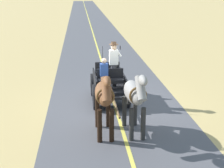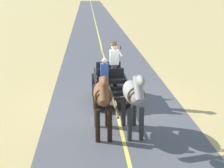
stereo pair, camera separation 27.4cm
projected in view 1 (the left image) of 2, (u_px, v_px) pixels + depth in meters
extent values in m
plane|color=tan|center=(114.00, 103.00, 13.01)|extent=(200.00, 200.00, 0.00)
cube|color=#4C4C51|center=(114.00, 103.00, 13.01)|extent=(5.21, 160.00, 0.01)
cube|color=#DBCC4C|center=(114.00, 103.00, 13.01)|extent=(0.12, 160.00, 0.00)
cube|color=black|center=(109.00, 86.00, 13.10)|extent=(1.23, 2.21, 0.12)
cube|color=black|center=(123.00, 79.00, 13.07)|extent=(0.09, 2.09, 0.44)
cube|color=black|center=(95.00, 79.00, 12.95)|extent=(0.09, 2.09, 0.44)
cube|color=black|center=(112.00, 98.00, 11.97)|extent=(1.08, 0.25, 0.08)
cube|color=black|center=(106.00, 81.00, 14.29)|extent=(0.72, 0.21, 0.06)
cube|color=black|center=(111.00, 81.00, 12.41)|extent=(1.02, 0.37, 0.14)
cube|color=black|center=(110.00, 74.00, 12.51)|extent=(1.02, 0.09, 0.44)
cube|color=black|center=(108.00, 73.00, 13.45)|extent=(1.02, 0.37, 0.14)
cube|color=black|center=(107.00, 67.00, 13.56)|extent=(1.02, 0.09, 0.44)
cylinder|color=black|center=(128.00, 95.00, 12.49)|extent=(0.11, 0.96, 0.96)
cylinder|color=black|center=(128.00, 95.00, 12.49)|extent=(0.12, 0.21, 0.21)
cylinder|color=black|center=(94.00, 97.00, 12.35)|extent=(0.11, 0.96, 0.96)
cylinder|color=black|center=(94.00, 97.00, 12.35)|extent=(0.12, 0.21, 0.21)
cylinder|color=black|center=(122.00, 84.00, 13.95)|extent=(0.11, 0.96, 0.96)
cylinder|color=black|center=(122.00, 84.00, 13.95)|extent=(0.12, 0.21, 0.21)
cylinder|color=black|center=(92.00, 85.00, 13.81)|extent=(0.11, 0.96, 0.96)
cylinder|color=black|center=(92.00, 85.00, 13.81)|extent=(0.12, 0.21, 0.21)
cylinder|color=brown|center=(116.00, 106.00, 11.02)|extent=(0.09, 2.00, 0.07)
cylinder|color=black|center=(103.00, 63.00, 12.17)|extent=(0.02, 0.02, 1.30)
cylinder|color=#2D2D33|center=(114.00, 76.00, 12.65)|extent=(0.22, 0.22, 0.90)
cube|color=silver|center=(114.00, 57.00, 12.43)|extent=(0.34, 0.22, 0.56)
sphere|color=beige|center=(114.00, 47.00, 12.31)|extent=(0.22, 0.22, 0.22)
cylinder|color=#473323|center=(114.00, 44.00, 12.28)|extent=(0.36, 0.36, 0.01)
cylinder|color=#473323|center=(114.00, 43.00, 12.27)|extent=(0.20, 0.20, 0.10)
cylinder|color=silver|center=(119.00, 53.00, 12.36)|extent=(0.26, 0.08, 0.32)
cube|color=black|center=(120.00, 48.00, 12.29)|extent=(0.02, 0.07, 0.14)
cube|color=#2D2D33|center=(104.00, 78.00, 12.23)|extent=(0.28, 0.32, 0.14)
cube|color=#2D4C99|center=(104.00, 70.00, 12.25)|extent=(0.30, 0.20, 0.48)
sphere|color=beige|center=(104.00, 61.00, 12.14)|extent=(0.20, 0.20, 0.20)
ellipsoid|color=gray|center=(134.00, 92.00, 10.09)|extent=(0.65, 1.59, 0.64)
cylinder|color=#272726|center=(143.00, 124.00, 9.85)|extent=(0.15, 0.15, 1.05)
cylinder|color=#272726|center=(131.00, 125.00, 9.80)|extent=(0.15, 0.15, 1.05)
cylinder|color=#272726|center=(135.00, 111.00, 10.88)|extent=(0.15, 0.15, 1.05)
cylinder|color=#272726|center=(124.00, 111.00, 10.83)|extent=(0.15, 0.15, 1.05)
cylinder|color=gray|center=(141.00, 88.00, 9.18)|extent=(0.30, 0.66, 0.73)
ellipsoid|color=gray|center=(143.00, 80.00, 8.88)|extent=(0.25, 0.55, 0.28)
cube|color=#272726|center=(141.00, 87.00, 9.18)|extent=(0.09, 0.51, 0.56)
cylinder|color=#272726|center=(129.00, 94.00, 10.88)|extent=(0.11, 0.11, 0.70)
torus|color=brown|center=(138.00, 96.00, 9.55)|extent=(0.55, 0.10, 0.55)
ellipsoid|color=brown|center=(104.00, 93.00, 9.99)|extent=(0.57, 1.56, 0.64)
cylinder|color=black|center=(112.00, 126.00, 9.74)|extent=(0.15, 0.15, 1.05)
cylinder|color=black|center=(100.00, 126.00, 9.70)|extent=(0.15, 0.15, 1.05)
cylinder|color=black|center=(108.00, 112.00, 10.78)|extent=(0.15, 0.15, 1.05)
cylinder|color=black|center=(97.00, 112.00, 10.74)|extent=(0.15, 0.15, 1.05)
cylinder|color=brown|center=(106.00, 90.00, 9.07)|extent=(0.26, 0.65, 0.73)
ellipsoid|color=brown|center=(107.00, 81.00, 8.77)|extent=(0.22, 0.54, 0.28)
cube|color=black|center=(106.00, 88.00, 9.08)|extent=(0.06, 0.50, 0.56)
cylinder|color=black|center=(102.00, 95.00, 10.78)|extent=(0.11, 0.11, 0.70)
torus|color=brown|center=(105.00, 97.00, 9.45)|extent=(0.55, 0.07, 0.55)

